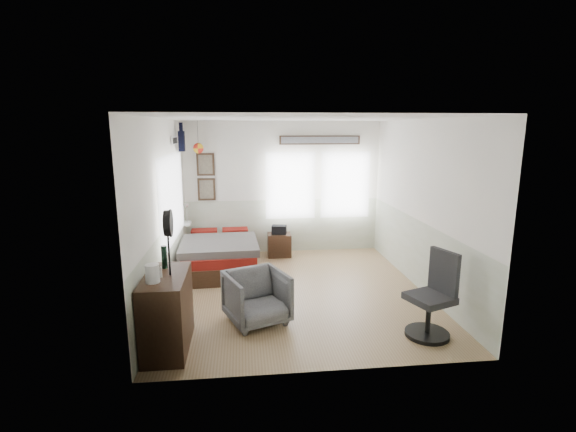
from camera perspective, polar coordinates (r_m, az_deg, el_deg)
name	(u,v)px	position (r m, az deg, el deg)	size (l,w,h in m)	color
ground_plane	(297,292)	(6.78, 1.23, -10.29)	(4.00, 4.50, 0.01)	olive
room_shell	(291,190)	(6.52, 0.40, 3.59)	(4.02, 4.52, 2.71)	silver
wall_decor	(227,152)	(8.19, -8.29, 8.61)	(3.55, 1.32, 1.44)	#3D2718
bed	(220,255)	(7.77, -9.31, -5.24)	(1.39, 1.88, 0.59)	black
dresser	(167,312)	(5.20, -16.19, -12.47)	(0.48, 1.00, 0.90)	black
armchair	(257,297)	(5.67, -4.28, -11.04)	(0.74, 0.76, 0.70)	slate
nightstand	(279,245)	(8.48, -1.20, -3.97)	(0.46, 0.37, 0.46)	black
task_chair	(433,302)	(5.58, 19.21, -11.03)	(0.62, 0.62, 1.09)	black
kettle	(152,273)	(4.83, -18.04, -7.48)	(0.18, 0.15, 0.20)	silver
bottle	(164,257)	(5.25, -16.55, -5.40)	(0.07, 0.07, 0.28)	black
stand_fan	(168,224)	(4.88, -16.07, -1.12)	(0.09, 0.32, 0.77)	black
black_bag	(279,230)	(8.40, -1.21, -1.88)	(0.29, 0.19, 0.17)	black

